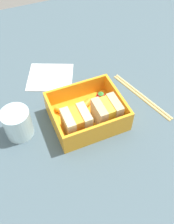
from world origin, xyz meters
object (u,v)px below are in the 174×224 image
Objects in this scene: sandwich_left at (107,112)px; sandwich_center_left at (76,122)px; chopstick_pair at (142,96)px; strawberry_far_left at (101,97)px; carrot_stick_left at (63,112)px; drinking_glass at (18,123)px; carrot_stick_far_left at (84,107)px; folded_napkin at (50,77)px.

sandwich_center_left is (7.36, 0.00, 0.00)cm from sandwich_left.
strawberry_far_left is at bearing -9.96° from chopstick_pair.
sandwich_left is 0.30× the size of chopstick_pair.
sandwich_center_left reaches higher than carrot_stick_left.
chopstick_pair is (-10.98, 1.93, -2.21)cm from strawberry_far_left.
drinking_glass reaches higher than strawberry_far_left.
sandwich_left is 6.31cm from strawberry_far_left.
sandwich_left is 6.52cm from carrot_stick_far_left.
chopstick_pair is at bearing -168.43° from sandwich_center_left.
drinking_glass reaches higher than sandwich_center_left.
drinking_glass is (10.82, 0.43, 1.63)cm from carrot_stick_left.
carrot_stick_far_left is at bearing 10.04° from strawberry_far_left.
strawberry_far_left is at bearing -177.68° from drinking_glass.
carrot_stick_far_left reaches higher than chopstick_pair.
sandwich_center_left is at bearing 52.42° from carrot_stick_far_left.
carrot_stick_far_left is 0.27× the size of chopstick_pair.
strawberry_far_left is at bearing -102.89° from sandwich_left.
carrot_stick_left is at bearing 2.37° from strawberry_far_left.
sandwich_left is 13.52cm from chopstick_pair.
chopstick_pair reaches higher than folded_napkin.
drinking_glass reaches higher than folded_napkin.
strawberry_far_left is 0.16× the size of chopstick_pair.
drinking_glass is 0.58× the size of folded_napkin.
strawberry_far_left is (-8.73, -5.96, -1.53)cm from sandwich_center_left.
sandwich_left is 0.47× the size of folded_napkin.
sandwich_center_left is 20.46cm from chopstick_pair.
sandwich_center_left is 6.80cm from carrot_stick_far_left.
drinking_glass is at bearing -1.96° from chopstick_pair.
sandwich_left is 7.36cm from sandwich_center_left.
sandwich_center_left is 1.11× the size of carrot_stick_far_left.
carrot_stick_left is at bearing -4.82° from carrot_stick_far_left.
chopstick_pair is (-15.77, 1.08, -1.59)cm from carrot_stick_far_left.
sandwich_left is at bearing 109.92° from folded_napkin.
sandwich_left is 10.45cm from carrot_stick_left.
strawberry_far_left is 9.98cm from carrot_stick_left.
sandwich_left is at bearing 77.11° from strawberry_far_left.
sandwich_left reaches higher than carrot_stick_left.
drinking_glass is (15.99, -0.01, 1.63)cm from carrot_stick_far_left.
strawberry_far_left is 4.90cm from carrot_stick_far_left.
strawberry_far_left is (-1.36, -5.96, -1.53)cm from sandwich_left.
chopstick_pair is 1.60× the size of folded_napkin.
strawberry_far_left is 17.00cm from folded_napkin.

